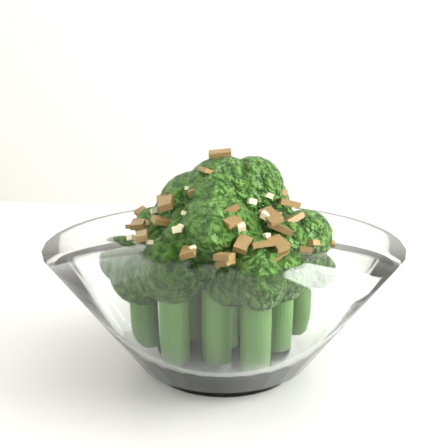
# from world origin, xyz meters

# --- Properties ---
(table) EXTENTS (1.27, 0.90, 0.75)m
(table) POSITION_xyz_m (0.02, -0.01, 0.68)
(table) COLOR white
(table) RESTS_ON ground
(broccoli_dish) EXTENTS (0.21, 0.21, 0.13)m
(broccoli_dish) POSITION_xyz_m (0.12, -0.05, 0.80)
(broccoli_dish) COLOR white
(broccoli_dish) RESTS_ON table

